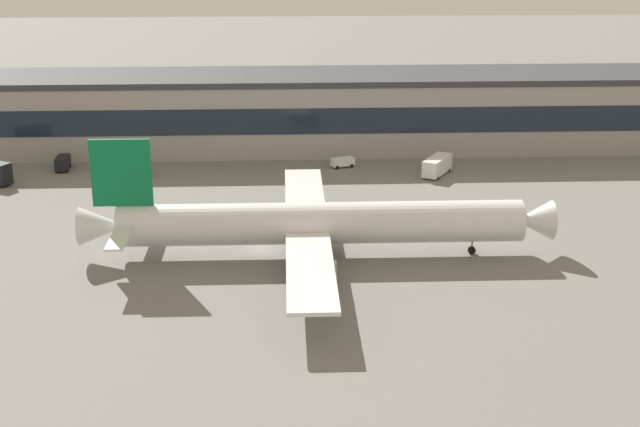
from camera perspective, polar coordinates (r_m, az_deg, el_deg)
The scene contains 7 objects.
ground_plane at distance 127.50m, azimuth -3.76°, elevation -2.33°, with size 600.00×600.00×0.00m, color slate.
terminal_building at distance 180.94m, azimuth -3.49°, elevation 6.63°, with size 184.68×20.12×15.29m.
airliner at distance 123.01m, azimuth -0.34°, elevation -0.64°, with size 66.21×56.74×17.30m.
belt_loader at distance 166.57m, azimuth -11.64°, elevation 2.87°, with size 5.28×6.41×1.95m.
crew_van at distance 173.14m, azimuth -16.32°, elevation 3.20°, with size 2.53×5.32×2.55m.
follow_me_car at distance 167.97m, azimuth 1.44°, elevation 3.37°, with size 4.79×3.36×1.85m.
fuel_truck at distance 164.28m, azimuth 7.62°, elevation 3.14°, with size 6.70×8.65×3.35m.
Camera 1 is at (3.03, -118.81, 46.17)m, focal length 49.41 mm.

